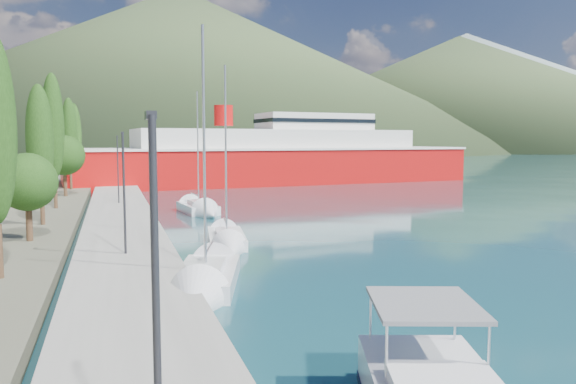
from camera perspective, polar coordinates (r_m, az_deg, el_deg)
name	(u,v)px	position (r m, az deg, el deg)	size (l,w,h in m)	color
ground	(153,168)	(136.80, -13.51, 2.43)	(1400.00, 1400.00, 0.00)	#16434C
quay	(121,223)	(42.75, -16.60, -3.06)	(5.00, 88.00, 0.80)	gray
hills_far	(244,78)	(655.95, -4.46, 11.47)	(1480.00, 900.00, 180.00)	gray
hills_near	(268,80)	(405.69, -2.09, 11.32)	(1010.00, 520.00, 115.00)	#394B2A
tree_row	(53,145)	(50.60, -22.76, 4.39)	(4.10, 63.14, 11.36)	#47301E
lamp_posts	(123,186)	(29.99, -16.37, 0.56)	(0.15, 44.77, 6.06)	#2D2D33
sailboat_near	(201,291)	(23.40, -8.83, -9.92)	(4.80, 8.90, 12.26)	silver
sailboat_mid	(228,245)	(33.37, -6.08, -5.37)	(3.26, 8.40, 11.78)	silver
sailboat_far	(203,211)	(49.00, -8.58, -1.95)	(3.42, 8.19, 11.70)	silver
ferry	(279,159)	(84.46, -0.93, 3.39)	(61.66, 19.29, 12.04)	#BB0D0C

